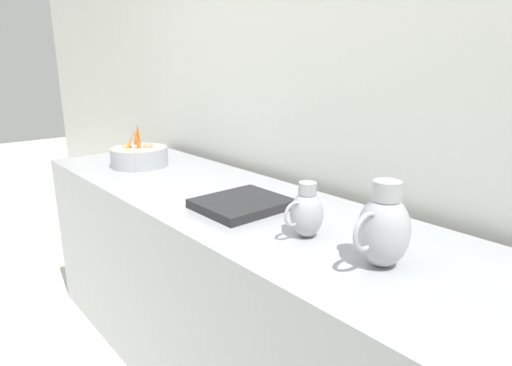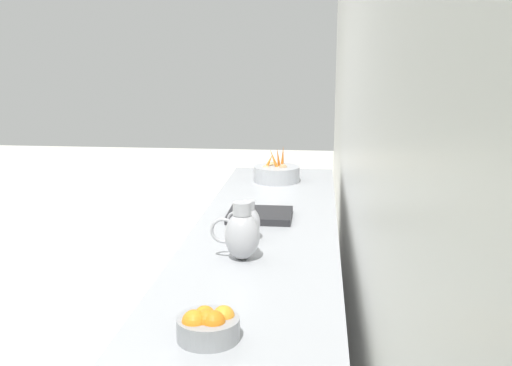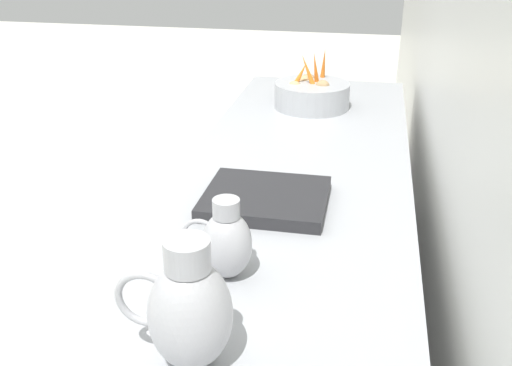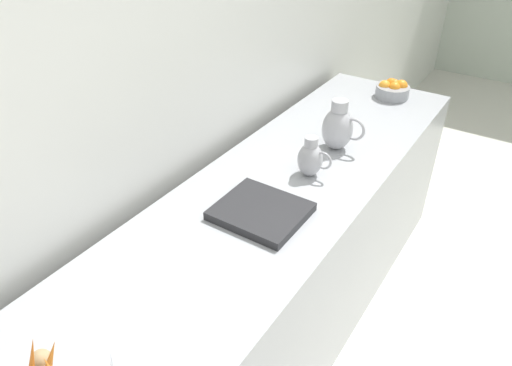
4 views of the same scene
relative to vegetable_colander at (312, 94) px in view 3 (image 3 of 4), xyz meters
name	(u,v)px [view 3 (image 3 of 4)]	position (x,y,z in m)	size (l,w,h in m)	color
prep_counter	(274,356)	(-0.02, 1.04, -0.51)	(0.73, 3.05, 0.92)	#9EA0A5
vegetable_colander	(312,94)	(0.00, 0.00, 0.00)	(0.31, 0.31, 0.24)	#9EA0A5
metal_pitcher_tall	(189,310)	(0.03, 1.61, 0.06)	(0.21, 0.15, 0.25)	#A3A3A8
metal_pitcher_short	(226,242)	(0.04, 1.32, 0.03)	(0.16, 0.11, 0.19)	#A3A3A8
counter_sink_basin	(266,198)	(0.02, 0.95, -0.04)	(0.34, 0.30, 0.04)	#232326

